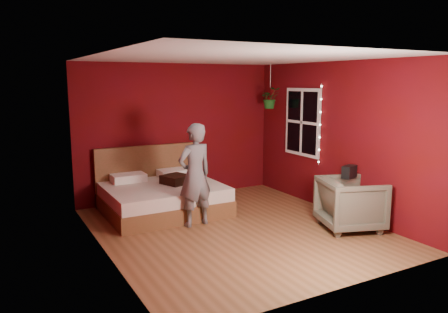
% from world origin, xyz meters
% --- Properties ---
extents(floor, '(4.50, 4.50, 0.00)m').
position_xyz_m(floor, '(0.00, 0.00, 0.00)').
color(floor, brown).
rests_on(floor, ground).
extents(room_walls, '(4.04, 4.54, 2.62)m').
position_xyz_m(room_walls, '(0.00, 0.00, 1.68)').
color(room_walls, '#550813').
rests_on(room_walls, ground).
extents(window, '(0.05, 0.97, 1.27)m').
position_xyz_m(window, '(1.97, 0.90, 1.50)').
color(window, white).
rests_on(window, room_walls).
extents(fairy_lights, '(0.04, 0.04, 1.45)m').
position_xyz_m(fairy_lights, '(1.94, 0.37, 1.50)').
color(fairy_lights, silver).
rests_on(fairy_lights, room_walls).
extents(bed, '(1.96, 1.67, 1.08)m').
position_xyz_m(bed, '(-0.67, 1.46, 0.28)').
color(bed, brown).
rests_on(bed, ground).
extents(person, '(0.65, 0.48, 1.63)m').
position_xyz_m(person, '(-0.46, 0.50, 0.81)').
color(person, slate).
rests_on(person, ground).
extents(armchair, '(1.12, 1.11, 0.81)m').
position_xyz_m(armchair, '(1.56, -0.82, 0.40)').
color(armchair, '#5A5947').
rests_on(armchair, ground).
extents(handbag, '(0.29, 0.21, 0.19)m').
position_xyz_m(handbag, '(1.54, -0.79, 0.90)').
color(handbag, black).
rests_on(handbag, armchair).
extents(throw_pillow, '(0.54, 0.54, 0.15)m').
position_xyz_m(throw_pillow, '(-0.42, 1.37, 0.57)').
color(throw_pillow, black).
rests_on(throw_pillow, bed).
extents(hanging_plant, '(0.43, 0.40, 0.87)m').
position_xyz_m(hanging_plant, '(1.67, 1.55, 1.94)').
color(hanging_plant, silver).
rests_on(hanging_plant, room_walls).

